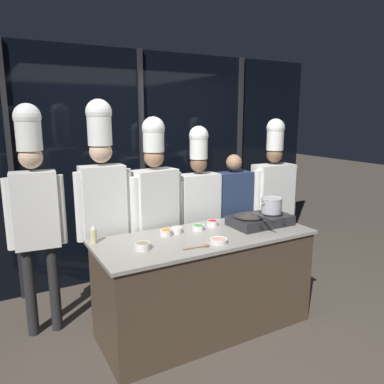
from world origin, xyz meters
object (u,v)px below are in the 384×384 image
at_px(stock_pot, 272,205).
at_px(frying_pan, 250,214).
at_px(prep_bowl_bell_pepper, 213,223).
at_px(person_guest, 233,208).
at_px(portable_stove, 260,220).
at_px(prep_bowl_shrimp, 219,240).
at_px(chef_apprentice, 273,192).
at_px(chef_sous, 103,195).
at_px(chef_pastry, 199,202).
at_px(prep_bowl_noodles, 177,230).
at_px(prep_bowl_scallions, 198,227).
at_px(prep_bowl_mushrooms, 143,246).
at_px(chef_line, 155,202).
at_px(chef_head, 35,200).
at_px(prep_bowl_carrots, 166,232).
at_px(squeeze_bottle_oil, 93,235).
at_px(serving_spoon_slotted, 202,246).

bearing_deg(stock_pot, frying_pan, -179.05).
xyz_separation_m(prep_bowl_bell_pepper, person_guest, (0.54, 0.42, -0.02)).
bearing_deg(portable_stove, prep_bowl_shrimp, -159.68).
distance_m(portable_stove, chef_apprentice, 0.87).
bearing_deg(person_guest, frying_pan, 68.64).
height_order(chef_sous, chef_pastry, chef_sous).
bearing_deg(prep_bowl_noodles, chef_sous, 145.29).
relative_size(portable_stove, chef_pastry, 0.32).
height_order(prep_bowl_shrimp, chef_sous, chef_sous).
xyz_separation_m(prep_bowl_scallions, prep_bowl_mushrooms, (-0.64, -0.22, 0.00)).
xyz_separation_m(prep_bowl_shrimp, chef_sous, (-0.74, 0.79, 0.32)).
height_order(portable_stove, chef_line, chef_line).
distance_m(prep_bowl_noodles, chef_apprentice, 1.54).
bearing_deg(person_guest, chef_head, -0.26).
distance_m(prep_bowl_shrimp, chef_line, 0.84).
bearing_deg(chef_line, portable_stove, 139.03).
distance_m(frying_pan, prep_bowl_carrots, 0.82).
relative_size(prep_bowl_bell_pepper, chef_pastry, 0.06).
xyz_separation_m(prep_bowl_mushrooms, prep_bowl_bell_pepper, (0.83, 0.27, -0.00)).
height_order(prep_bowl_mushrooms, prep_bowl_noodles, prep_bowl_mushrooms).
height_order(frying_pan, prep_bowl_mushrooms, frying_pan).
relative_size(squeeze_bottle_oil, serving_spoon_slotted, 0.66).
bearing_deg(prep_bowl_shrimp, chef_line, 106.65).
xyz_separation_m(stock_pot, prep_bowl_mushrooms, (-1.39, -0.07, -0.15)).
relative_size(serving_spoon_slotted, chef_apprentice, 0.12).
xyz_separation_m(serving_spoon_slotted, chef_head, (-1.14, 0.91, 0.33)).
distance_m(stock_pot, prep_bowl_scallions, 0.78).
xyz_separation_m(portable_stove, serving_spoon_slotted, (-0.81, -0.26, -0.04)).
xyz_separation_m(portable_stove, stock_pot, (0.14, 0.00, 0.13)).
xyz_separation_m(prep_bowl_noodles, chef_apprentice, (1.48, 0.40, 0.13)).
bearing_deg(portable_stove, chef_pastry, 117.86).
relative_size(prep_bowl_shrimp, chef_sous, 0.07).
height_order(chef_sous, person_guest, chef_sous).
height_order(frying_pan, prep_bowl_scallions, frying_pan).
height_order(prep_bowl_carrots, prep_bowl_shrimp, prep_bowl_carrots).
bearing_deg(squeeze_bottle_oil, chef_sous, 58.68).
distance_m(chef_pastry, chef_apprentice, 0.99).
relative_size(portable_stove, prep_bowl_carrots, 5.69).
bearing_deg(prep_bowl_scallions, person_guest, 32.84).
bearing_deg(chef_pastry, person_guest, -179.29).
distance_m(prep_bowl_bell_pepper, prep_bowl_shrimp, 0.49).
relative_size(prep_bowl_mushrooms, chef_head, 0.06).
relative_size(stock_pot, squeeze_bottle_oil, 1.47).
distance_m(prep_bowl_bell_pepper, chef_sous, 1.07).
distance_m(prep_bowl_shrimp, chef_apprentice, 1.53).
xyz_separation_m(portable_stove, chef_sous, (-1.38, 0.56, 0.29)).
bearing_deg(chef_head, portable_stove, 167.12).
height_order(prep_bowl_mushrooms, chef_line, chef_line).
relative_size(prep_bowl_mushrooms, chef_apprentice, 0.07).
relative_size(portable_stove, prep_bowl_noodles, 5.85).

